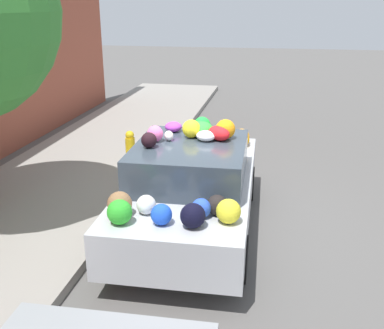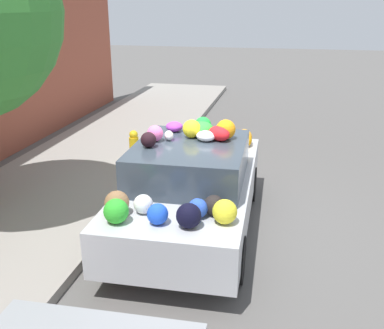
% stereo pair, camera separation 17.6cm
% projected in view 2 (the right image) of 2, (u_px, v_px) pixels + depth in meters
% --- Properties ---
extents(ground_plane, '(60.00, 60.00, 0.00)m').
position_uv_depth(ground_plane, '(187.00, 228.00, 7.08)').
color(ground_plane, '#565451').
extents(sidewalk_curb, '(24.00, 3.20, 0.15)m').
position_uv_depth(sidewalk_curb, '(32.00, 208.00, 7.60)').
color(sidewalk_curb, gray).
rests_on(sidewalk_curb, ground).
extents(fire_hydrant, '(0.20, 0.20, 0.70)m').
position_uv_depth(fire_hydrant, '(134.00, 147.00, 9.45)').
color(fire_hydrant, gold).
rests_on(fire_hydrant, sidewalk_curb).
extents(art_car, '(4.14, 1.90, 1.74)m').
position_uv_depth(art_car, '(192.00, 184.00, 6.76)').
color(art_car, '#B7BABF').
rests_on(art_car, ground).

